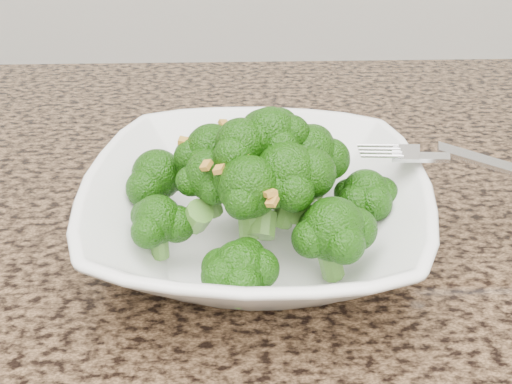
{
  "coord_description": "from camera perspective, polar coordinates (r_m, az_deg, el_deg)",
  "views": [
    {
      "loc": [
        0.13,
        0.02,
        1.2
      ],
      "look_at": [
        0.14,
        0.42,
        0.95
      ],
      "focal_mm": 45.0,
      "sensor_mm": 36.0,
      "label": 1
    }
  ],
  "objects": [
    {
      "name": "granite_counter",
      "position": [
        0.44,
        -18.66,
        -15.86
      ],
      "size": [
        1.64,
        1.04,
        0.03
      ],
      "primitive_type": "cube",
      "color": "brown",
      "rests_on": "cabinet"
    },
    {
      "name": "bowl",
      "position": [
        0.48,
        0.0,
        -1.9
      ],
      "size": [
        0.27,
        0.27,
        0.06
      ],
      "primitive_type": "imported",
      "rotation": [
        0.0,
        0.0,
        -0.08
      ],
      "color": "white",
      "rests_on": "granite_counter"
    },
    {
      "name": "broccoli_pile",
      "position": [
        0.45,
        0.0,
        5.56
      ],
      "size": [
        0.22,
        0.22,
        0.08
      ],
      "primitive_type": null,
      "color": "#184D08",
      "rests_on": "bowl"
    },
    {
      "name": "garlic_topping",
      "position": [
        0.43,
        0.0,
        10.55
      ],
      "size": [
        0.13,
        0.13,
        0.01
      ],
      "primitive_type": null,
      "color": "gold",
      "rests_on": "broccoli_pile"
    },
    {
      "name": "fork",
      "position": [
        0.5,
        15.95,
        2.96
      ],
      "size": [
        0.2,
        0.08,
        0.01
      ],
      "primitive_type": null,
      "rotation": [
        0.0,
        0.0,
        -0.26
      ],
      "color": "silver",
      "rests_on": "bowl"
    }
  ]
}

